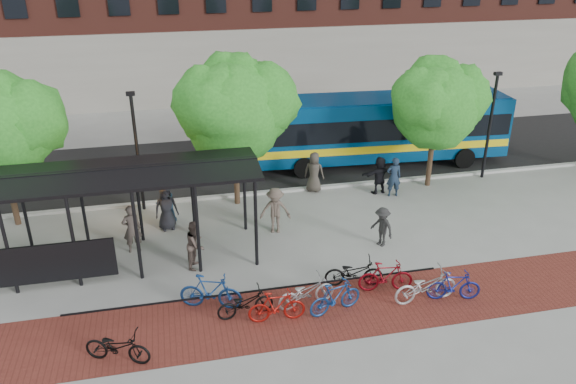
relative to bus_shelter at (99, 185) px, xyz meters
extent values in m
plane|color=#9E9E99|center=(8.13, 0.48, -3.00)|extent=(160.00, 160.00, 0.00)
cube|color=black|center=(8.13, 8.48, -2.99)|extent=(160.00, 8.00, 0.01)
cube|color=#B7B7B2|center=(8.13, 4.48, -2.94)|extent=(160.00, 0.25, 0.12)
cube|color=maroon|center=(6.13, -4.52, -3.00)|extent=(24.00, 3.00, 0.01)
cube|color=black|center=(4.83, -3.62, -3.00)|extent=(12.00, 0.05, 0.95)
cylinder|color=black|center=(-2.87, -1.37, -1.35)|extent=(0.12, 0.12, 3.30)
cylinder|color=black|center=(-2.87, 1.33, -1.35)|extent=(0.12, 0.12, 3.30)
cylinder|color=black|center=(-0.87, -1.37, -1.35)|extent=(0.12, 0.12, 3.30)
cylinder|color=black|center=(-0.87, 1.33, -1.35)|extent=(0.12, 0.12, 3.30)
cylinder|color=black|center=(1.13, -1.37, -1.35)|extent=(0.12, 0.12, 3.30)
cylinder|color=black|center=(1.13, 1.33, -1.35)|extent=(0.12, 0.12, 3.30)
cylinder|color=black|center=(3.13, -1.37, -1.35)|extent=(0.12, 0.12, 3.30)
cylinder|color=black|center=(3.13, 1.33, -1.35)|extent=(0.12, 0.12, 3.30)
cylinder|color=black|center=(5.13, -1.37, -1.35)|extent=(0.12, 0.12, 3.30)
cylinder|color=black|center=(5.13, 1.33, -1.35)|extent=(0.12, 0.12, 3.30)
cube|color=black|center=(-1.87, -1.42, -2.00)|extent=(4.50, 0.08, 1.40)
cube|color=black|center=(0.13, -0.72, 0.45)|extent=(10.60, 1.65, 0.29)
cube|color=black|center=(0.13, 0.68, 0.45)|extent=(10.60, 1.65, 0.29)
cube|color=black|center=(0.13, 1.38, 0.05)|extent=(9.00, 0.10, 0.40)
cube|color=black|center=(1.13, 1.43, -0.60)|extent=(2.40, 0.12, 0.70)
cube|color=#FF7200|center=(1.13, 1.51, -0.60)|extent=(2.20, 0.02, 0.55)
cylinder|color=#382619|center=(-3.87, 3.78, -1.81)|extent=(0.24, 0.24, 2.38)
sphere|color=#277B20|center=(-2.87, 3.98, 1.28)|extent=(3.20, 3.20, 3.20)
cylinder|color=#382619|center=(5.13, 3.78, -1.74)|extent=(0.24, 0.24, 2.52)
sphere|color=#277B20|center=(5.13, 3.78, 1.20)|extent=(4.20, 4.20, 4.20)
sphere|color=#277B20|center=(6.18, 3.98, 1.50)|extent=(3.36, 3.36, 3.36)
sphere|color=#277B20|center=(4.29, 3.48, 1.60)|extent=(3.15, 3.15, 3.15)
sphere|color=#277B20|center=(5.23, 4.18, 2.00)|extent=(2.94, 2.94, 2.94)
cylinder|color=#382619|center=(14.13, 3.78, -1.86)|extent=(0.24, 0.24, 2.27)
sphere|color=#277B20|center=(14.13, 3.78, 0.80)|extent=(3.80, 3.80, 3.80)
sphere|color=#277B20|center=(15.08, 3.98, 1.10)|extent=(3.04, 3.04, 3.04)
sphere|color=#277B20|center=(13.37, 3.48, 1.20)|extent=(2.85, 2.85, 2.85)
sphere|color=#277B20|center=(14.23, 4.18, 1.60)|extent=(2.66, 2.66, 2.66)
cylinder|color=black|center=(1.13, 4.08, -0.50)|extent=(0.14, 0.14, 5.00)
cube|color=black|center=(1.13, 4.08, 2.05)|extent=(0.35, 0.20, 0.15)
cylinder|color=black|center=(17.13, 4.08, -0.50)|extent=(0.14, 0.14, 5.00)
cube|color=black|center=(17.13, 4.08, 2.05)|extent=(0.35, 0.20, 0.15)
cube|color=navy|center=(12.85, 7.03, -1.05)|extent=(12.93, 3.53, 2.93)
cube|color=black|center=(12.85, 7.03, -0.81)|extent=(12.68, 3.55, 1.07)
cube|color=yellow|center=(12.85, 7.03, -1.77)|extent=(12.81, 3.57, 0.37)
cube|color=navy|center=(12.85, 7.03, 0.36)|extent=(12.66, 3.24, 0.19)
cylinder|color=black|center=(8.68, 5.89, -2.49)|extent=(1.04, 0.36, 1.02)
cylinder|color=black|center=(8.84, 8.66, -2.49)|extent=(1.04, 0.36, 1.02)
cylinder|color=black|center=(16.85, 5.40, -2.49)|extent=(1.04, 0.36, 1.02)
cylinder|color=black|center=(17.01, 8.17, -2.49)|extent=(1.04, 0.36, 1.02)
imported|color=black|center=(0.58, -5.47, -2.50)|extent=(2.01, 1.33, 1.00)
imported|color=navy|center=(3.30, -3.57, -2.40)|extent=(2.06, 1.17, 1.20)
imported|color=black|center=(4.30, -4.22, -2.53)|extent=(1.84, 0.84, 0.93)
imported|color=#A0140E|center=(5.19, -4.67, -2.47)|extent=(1.78, 0.58, 1.06)
imported|color=#B1B0B3|center=(6.26, -4.10, -2.49)|extent=(2.02, 1.04, 1.01)
imported|color=navy|center=(7.05, -4.63, -2.45)|extent=(1.88, 0.96, 1.09)
imported|color=black|center=(8.08, -3.36, -2.48)|extent=(2.05, 1.03, 1.03)
imported|color=maroon|center=(9.00, -3.88, -2.45)|extent=(1.87, 0.78, 1.09)
imported|color=#B9B9BB|center=(10.03, -4.69, -2.43)|extent=(2.20, 0.90, 1.13)
imported|color=navy|center=(10.95, -4.82, -2.48)|extent=(1.80, 0.85, 1.04)
imported|color=black|center=(2.10, 2.05, -2.07)|extent=(1.01, 0.75, 1.86)
imported|color=#433B36|center=(0.83, 0.53, -2.06)|extent=(0.76, 0.57, 1.88)
imported|color=#21394D|center=(2.09, 2.68, -2.16)|extent=(0.98, 0.87, 1.68)
imported|color=brown|center=(6.26, 0.87, -2.06)|extent=(1.34, 0.94, 1.88)
imported|color=black|center=(11.57, 3.46, -2.13)|extent=(1.66, 0.72, 1.74)
imported|color=#413B34|center=(8.73, 4.28, -2.06)|extent=(1.08, 0.94, 1.87)
imported|color=#1D2D43|center=(12.07, 3.03, -2.08)|extent=(0.71, 0.50, 1.84)
imported|color=brown|center=(3.05, -1.02, -2.11)|extent=(0.96, 1.06, 1.77)
imported|color=#282828|center=(9.96, -1.02, -2.22)|extent=(0.98, 1.16, 1.56)
camera|label=1|loc=(2.52, -18.34, 7.78)|focal=35.00mm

